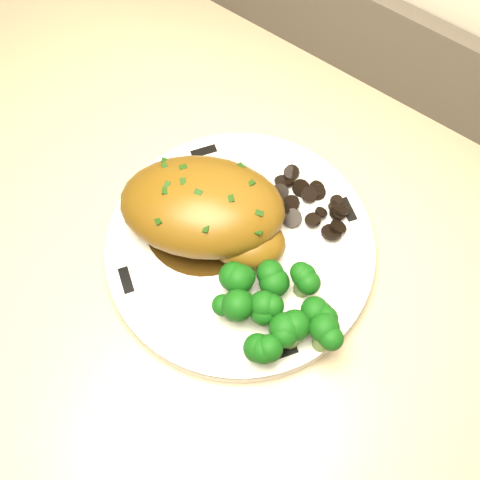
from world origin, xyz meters
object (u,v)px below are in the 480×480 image
Objects in this scene: broccoli_florets at (279,308)px; plate at (240,248)px; counter at (143,304)px; chicken_breast at (208,210)px.

plate is at bearing 151.70° from broccoli_florets.
counter reaches higher than plate.
counter is 0.52m from broccoli_florets.
plate is at bearing -27.03° from chicken_breast.
plate is 0.09m from broccoli_florets.
chicken_breast is (0.15, 0.03, 0.46)m from counter.
chicken_breast is 0.12m from broccoli_florets.
broccoli_florets is at bearing -28.30° from plate.
plate is at bearing 8.58° from counter.
counter is 6.78× the size of plate.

